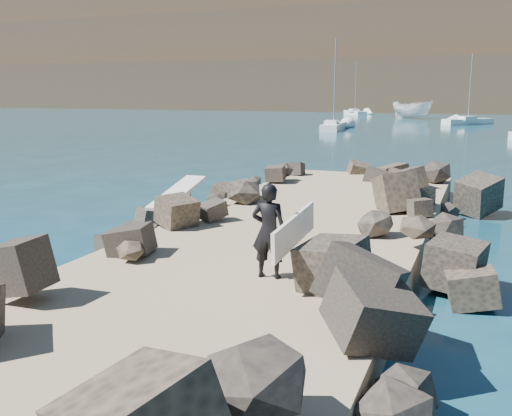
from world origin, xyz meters
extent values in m
plane|color=#0F384C|center=(0.00, 0.00, 0.00)|extent=(800.00, 800.00, 0.00)
cube|color=#8C7759|center=(0.00, -2.00, 0.30)|extent=(6.00, 26.00, 0.60)
cube|color=black|center=(-2.90, -1.50, 0.50)|extent=(2.60, 22.00, 1.00)
cube|color=black|center=(2.90, -1.50, 0.50)|extent=(2.60, 22.00, 1.00)
cube|color=white|center=(-3.29, 1.67, 1.04)|extent=(0.65, 2.35, 0.08)
imported|color=silver|center=(-5.62, 71.05, 1.23)|extent=(6.75, 5.16, 2.46)
imported|color=black|center=(0.77, -2.34, 1.42)|extent=(0.63, 0.45, 1.64)
cube|color=white|center=(1.22, -2.34, 1.46)|extent=(0.09, 2.03, 0.64)
cube|color=white|center=(-15.62, 80.45, 0.25)|extent=(4.89, 6.64, 0.80)
cylinder|color=gray|center=(-15.62, 80.45, 4.37)|extent=(0.12, 0.12, 7.55)
cube|color=white|center=(-15.62, 79.75, 0.75)|extent=(1.94, 2.21, 0.44)
cube|color=white|center=(-9.83, 43.94, 0.25)|extent=(2.40, 7.47, 0.80)
cylinder|color=gray|center=(-9.83, 43.94, 4.64)|extent=(0.12, 0.12, 8.08)
cube|color=white|center=(-9.83, 43.06, 0.75)|extent=(1.39, 2.17, 0.44)
cube|color=white|center=(2.06, 58.63, 0.25)|extent=(5.53, 5.92, 0.80)
cylinder|color=gray|center=(2.06, 58.63, 4.25)|extent=(0.12, 0.12, 7.31)
cube|color=white|center=(2.06, 58.03, 0.75)|extent=(2.03, 2.09, 0.44)
camera|label=1|loc=(4.06, -11.11, 3.74)|focal=40.00mm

